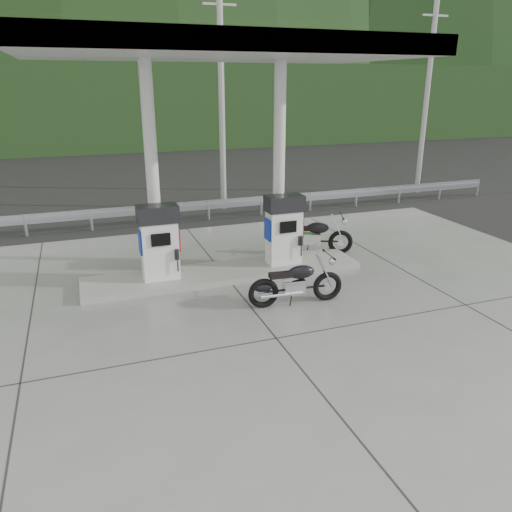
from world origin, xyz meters
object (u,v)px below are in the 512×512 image
object	(u,v)px
gas_pump_left	(159,242)
gas_pump_right	(284,230)
motorcycle_right	(314,237)
motorcycle_left	(296,283)

from	to	relation	value
gas_pump_left	gas_pump_right	distance (m)	3.20
gas_pump_left	gas_pump_right	bearing A→B (deg)	0.00
gas_pump_left	motorcycle_right	xyz separation A→B (m)	(4.47, 0.83, -0.56)
gas_pump_left	motorcycle_left	bearing A→B (deg)	-39.70
gas_pump_left	motorcycle_right	distance (m)	4.58
motorcycle_left	motorcycle_right	bearing A→B (deg)	62.27
gas_pump_left	motorcycle_left	size ratio (longest dim) A/B	0.89
gas_pump_right	motorcycle_right	size ratio (longest dim) A/B	0.86
motorcycle_left	motorcycle_right	size ratio (longest dim) A/B	0.97
gas_pump_right	motorcycle_left	xyz separation A→B (m)	(-0.60, -2.16, -0.57)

